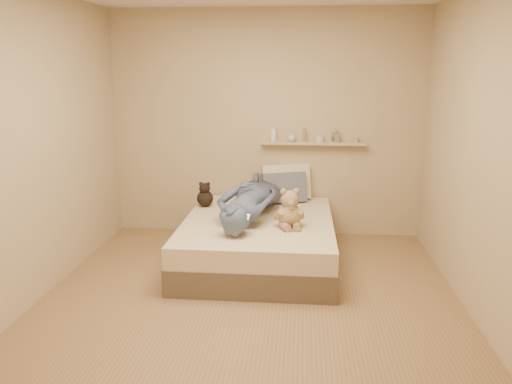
# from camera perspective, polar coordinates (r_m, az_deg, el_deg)

# --- Properties ---
(room) EXTENTS (3.80, 3.80, 3.80)m
(room) POSITION_cam_1_polar(r_m,az_deg,el_deg) (3.96, -0.86, 4.81)
(room) COLOR olive
(room) RESTS_ON ground
(bed) EXTENTS (1.50, 1.90, 0.45)m
(bed) POSITION_cam_1_polar(r_m,az_deg,el_deg) (5.12, 0.29, -5.53)
(bed) COLOR brown
(bed) RESTS_ON floor
(game_console) EXTENTS (0.20, 0.13, 0.07)m
(game_console) POSITION_cam_1_polar(r_m,az_deg,el_deg) (4.52, -1.93, -2.91)
(game_console) COLOR silver
(game_console) RESTS_ON bed
(teddy_bear) EXTENTS (0.31, 0.31, 0.39)m
(teddy_bear) POSITION_cam_1_polar(r_m,az_deg,el_deg) (4.76, 3.85, -2.20)
(teddy_bear) COLOR #A28559
(teddy_bear) RESTS_ON bed
(dark_plush) EXTENTS (0.18, 0.18, 0.28)m
(dark_plush) POSITION_cam_1_polar(r_m,az_deg,el_deg) (5.51, -5.86, -0.44)
(dark_plush) COLOR black
(dark_plush) RESTS_ON bed
(pillow_cream) EXTENTS (0.60, 0.40, 0.43)m
(pillow_cream) POSITION_cam_1_polar(r_m,az_deg,el_deg) (5.79, 3.40, 1.10)
(pillow_cream) COLOR beige
(pillow_cream) RESTS_ON bed
(pillow_grey) EXTENTS (0.54, 0.37, 0.36)m
(pillow_grey) POSITION_cam_1_polar(r_m,az_deg,el_deg) (5.66, 3.20, 0.50)
(pillow_grey) COLOR slate
(pillow_grey) RESTS_ON bed
(person) EXTENTS (0.79, 1.63, 0.38)m
(person) POSITION_cam_1_polar(r_m,az_deg,el_deg) (5.11, -0.60, -0.73)
(person) COLOR #4C5D78
(person) RESTS_ON bed
(wall_shelf) EXTENTS (1.20, 0.12, 0.03)m
(wall_shelf) POSITION_cam_1_polar(r_m,az_deg,el_deg) (5.79, 6.55, 5.56)
(wall_shelf) COLOR tan
(wall_shelf) RESTS_ON wall_back
(shelf_bottles) EXTENTS (1.01, 0.11, 0.18)m
(shelf_bottles) POSITION_cam_1_polar(r_m,az_deg,el_deg) (5.77, 5.61, 6.40)
(shelf_bottles) COLOR white
(shelf_bottles) RESTS_ON wall_shelf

